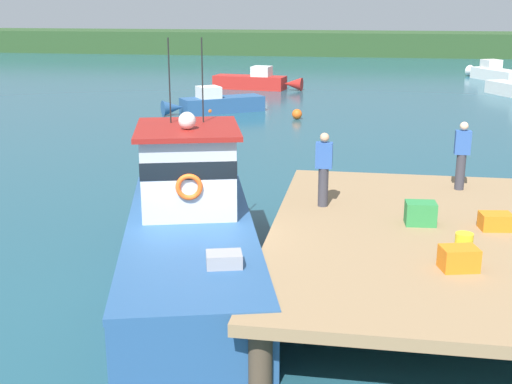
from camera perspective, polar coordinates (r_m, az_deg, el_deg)
name	(u,v)px	position (r m, az deg, el deg)	size (l,w,h in m)	color
ground_plane	(189,272)	(14.34, -5.77, -6.80)	(200.00, 200.00, 0.00)	#1E4C5B
dock	(424,237)	(13.56, 14.13, -3.74)	(6.00, 9.00, 1.20)	#4C3D2D
main_fishing_boat	(190,226)	(14.02, -5.63, -2.94)	(4.58, 9.93, 4.80)	#285184
crate_stack_near_edge	(496,221)	(13.97, 19.75, -2.37)	(0.60, 0.44, 0.33)	orange
crate_stack_mid_dock	(420,213)	(13.82, 13.84, -1.77)	(0.60, 0.44, 0.47)	#2D8442
crate_single_by_cleat	(459,258)	(11.70, 16.90, -5.44)	(0.60, 0.44, 0.39)	orange
bait_bucket	(464,242)	(12.57, 17.30, -4.12)	(0.32, 0.32, 0.34)	yellow
deckhand_by_the_boat	(462,154)	(16.51, 17.13, 3.10)	(0.36, 0.22, 1.63)	#383842
deckhand_further_back	(324,168)	(14.53, 5.79, 2.05)	(0.36, 0.22, 1.63)	#383842
moored_boat_far_right	(494,73)	(52.47, 19.59, 9.52)	(3.50, 5.61, 1.45)	white
moored_boat_near_channel	(216,103)	(34.85, -3.47, 7.55)	(5.03, 3.88, 1.36)	#285184
moored_boat_outer_mooring	(256,81)	(44.29, -0.02, 9.42)	(5.98, 2.16, 1.49)	red
mooring_buoy_spare_mooring	(297,114)	(32.86, 3.52, 6.65)	(0.49, 0.49, 0.49)	#EA5B19
mooring_buoy_outer	(209,111)	(34.23, -4.04, 6.93)	(0.40, 0.40, 0.40)	#EA5B19
far_shoreline	(336,43)	(74.96, 6.87, 12.50)	(120.00, 8.00, 2.40)	#284723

